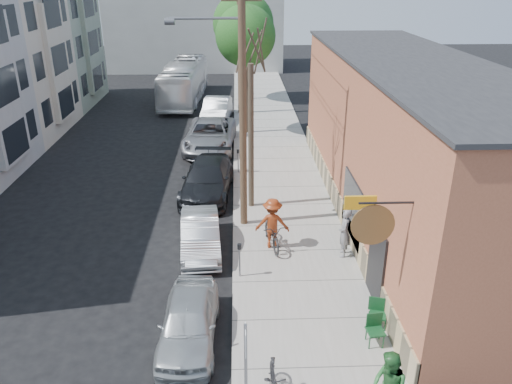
{
  "coord_description": "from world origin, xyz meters",
  "views": [
    {
      "loc": [
        2.26,
        -14.0,
        9.62
      ],
      "look_at": [
        2.95,
        4.36,
        1.5
      ],
      "focal_mm": 35.0,
      "sensor_mm": 36.0,
      "label": 1
    }
  ],
  "objects_px": {
    "car_1": "(200,234)",
    "car_4": "(217,110)",
    "patron_grey": "(344,233)",
    "car_2": "(207,179)",
    "car_3": "(210,135)",
    "sign_post": "(246,366)",
    "tree_leafy_mid": "(245,36)",
    "patio_chair_a": "(378,314)",
    "parking_meter_far": "(238,157)",
    "parked_bike_a": "(274,383)",
    "car_0": "(189,321)",
    "utility_pole_near": "(241,96)",
    "cyclist": "(272,223)",
    "tree_leafy_far": "(243,24)",
    "tree_bare": "(251,139)",
    "bus": "(184,81)",
    "patio_chair_b": "(375,331)",
    "parking_meter_near": "(240,255)"
  },
  "relations": [
    {
      "from": "car_0",
      "to": "car_4",
      "type": "relative_size",
      "value": 0.79
    },
    {
      "from": "parked_bike_a",
      "to": "car_3",
      "type": "distance_m",
      "value": 19.36
    },
    {
      "from": "parking_meter_near",
      "to": "patio_chair_b",
      "type": "bearing_deg",
      "value": -43.61
    },
    {
      "from": "car_1",
      "to": "car_4",
      "type": "xyz_separation_m",
      "value": [
        0.0,
        17.78,
        0.15
      ]
    },
    {
      "from": "car_2",
      "to": "cyclist",
      "type": "bearing_deg",
      "value": -58.41
    },
    {
      "from": "car_1",
      "to": "car_3",
      "type": "xyz_separation_m",
      "value": [
        -0.19,
        11.8,
        0.18
      ]
    },
    {
      "from": "parking_meter_near",
      "to": "car_3",
      "type": "bearing_deg",
      "value": 96.75
    },
    {
      "from": "patio_chair_b",
      "to": "car_1",
      "type": "relative_size",
      "value": 0.22
    },
    {
      "from": "parking_meter_far",
      "to": "patio_chair_a",
      "type": "xyz_separation_m",
      "value": [
        3.95,
        -12.38,
        -0.39
      ]
    },
    {
      "from": "cyclist",
      "to": "tree_leafy_far",
      "type": "bearing_deg",
      "value": -83.63
    },
    {
      "from": "sign_post",
      "to": "car_0",
      "type": "distance_m",
      "value": 3.62
    },
    {
      "from": "tree_leafy_far",
      "to": "car_4",
      "type": "height_order",
      "value": "tree_leafy_far"
    },
    {
      "from": "tree_leafy_mid",
      "to": "patio_chair_b",
      "type": "height_order",
      "value": "tree_leafy_mid"
    },
    {
      "from": "parking_meter_far",
      "to": "utility_pole_near",
      "type": "distance_m",
      "value": 7.18
    },
    {
      "from": "patio_chair_a",
      "to": "car_2",
      "type": "relative_size",
      "value": 0.17
    },
    {
      "from": "tree_leafy_far",
      "to": "car_4",
      "type": "xyz_separation_m",
      "value": [
        -2.0,
        -6.12,
        -5.16
      ]
    },
    {
      "from": "tree_leafy_mid",
      "to": "bus",
      "type": "relative_size",
      "value": 0.7
    },
    {
      "from": "parking_meter_far",
      "to": "bus",
      "type": "xyz_separation_m",
      "value": [
        -4.26,
        16.6,
        0.57
      ]
    },
    {
      "from": "parking_meter_far",
      "to": "car_2",
      "type": "distance_m",
      "value": 2.77
    },
    {
      "from": "tree_leafy_mid",
      "to": "car_4",
      "type": "xyz_separation_m",
      "value": [
        -2.0,
        3.18,
        -5.3
      ]
    },
    {
      "from": "sign_post",
      "to": "parking_meter_far",
      "type": "xyz_separation_m",
      "value": [
        -0.1,
        15.63,
        -0.85
      ]
    },
    {
      "from": "utility_pole_near",
      "to": "car_2",
      "type": "xyz_separation_m",
      "value": [
        -1.59,
        3.29,
        -4.64
      ]
    },
    {
      "from": "tree_leafy_mid",
      "to": "parked_bike_a",
      "type": "distance_m",
      "value": 22.68
    },
    {
      "from": "car_0",
      "to": "car_1",
      "type": "distance_m",
      "value": 5.06
    },
    {
      "from": "tree_leafy_mid",
      "to": "tree_bare",
      "type": "bearing_deg",
      "value": -90.0
    },
    {
      "from": "car_0",
      "to": "car_1",
      "type": "relative_size",
      "value": 0.97
    },
    {
      "from": "car_2",
      "to": "parking_meter_far",
      "type": "bearing_deg",
      "value": 62.97
    },
    {
      "from": "utility_pole_near",
      "to": "car_4",
      "type": "xyz_separation_m",
      "value": [
        -1.59,
        15.91,
        -4.6
      ]
    },
    {
      "from": "car_4",
      "to": "parking_meter_far",
      "type": "bearing_deg",
      "value": -76.86
    },
    {
      "from": "car_2",
      "to": "car_3",
      "type": "height_order",
      "value": "car_3"
    },
    {
      "from": "sign_post",
      "to": "patio_chair_a",
      "type": "relative_size",
      "value": 3.18
    },
    {
      "from": "sign_post",
      "to": "tree_leafy_mid",
      "type": "bearing_deg",
      "value": 88.86
    },
    {
      "from": "parked_bike_a",
      "to": "patron_grey",
      "type": "bearing_deg",
      "value": 63.13
    },
    {
      "from": "patron_grey",
      "to": "car_1",
      "type": "xyz_separation_m",
      "value": [
        -5.22,
        0.83,
        -0.42
      ]
    },
    {
      "from": "parked_bike_a",
      "to": "cyclist",
      "type": "bearing_deg",
      "value": 84.04
    },
    {
      "from": "utility_pole_near",
      "to": "car_3",
      "type": "height_order",
      "value": "utility_pole_near"
    },
    {
      "from": "parking_meter_near",
      "to": "car_1",
      "type": "relative_size",
      "value": 0.31
    },
    {
      "from": "car_1",
      "to": "car_4",
      "type": "distance_m",
      "value": 17.78
    },
    {
      "from": "sign_post",
      "to": "patron_grey",
      "type": "xyz_separation_m",
      "value": [
        3.67,
        7.29,
        -0.76
      ]
    },
    {
      "from": "parked_bike_a",
      "to": "car_0",
      "type": "bearing_deg",
      "value": 131.06
    },
    {
      "from": "car_0",
      "to": "car_4",
      "type": "bearing_deg",
      "value": 91.65
    },
    {
      "from": "utility_pole_near",
      "to": "cyclist",
      "type": "height_order",
      "value": "utility_pole_near"
    },
    {
      "from": "utility_pole_near",
      "to": "tree_leafy_mid",
      "type": "distance_m",
      "value": 12.76
    },
    {
      "from": "tree_leafy_mid",
      "to": "car_0",
      "type": "height_order",
      "value": "tree_leafy_mid"
    },
    {
      "from": "tree_bare",
      "to": "bus",
      "type": "xyz_separation_m",
      "value": [
        -4.81,
        20.57,
        -1.69
      ]
    },
    {
      "from": "utility_pole_near",
      "to": "parked_bike_a",
      "type": "distance_m",
      "value": 10.45
    },
    {
      "from": "patio_chair_b",
      "to": "bus",
      "type": "height_order",
      "value": "bus"
    },
    {
      "from": "patio_chair_a",
      "to": "car_0",
      "type": "bearing_deg",
      "value": -161.64
    },
    {
      "from": "parking_meter_near",
      "to": "car_1",
      "type": "xyz_separation_m",
      "value": [
        -1.45,
        2.06,
        -0.32
      ]
    },
    {
      "from": "sign_post",
      "to": "patio_chair_b",
      "type": "xyz_separation_m",
      "value": [
        3.6,
        2.53,
        -1.24
      ]
    }
  ]
}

